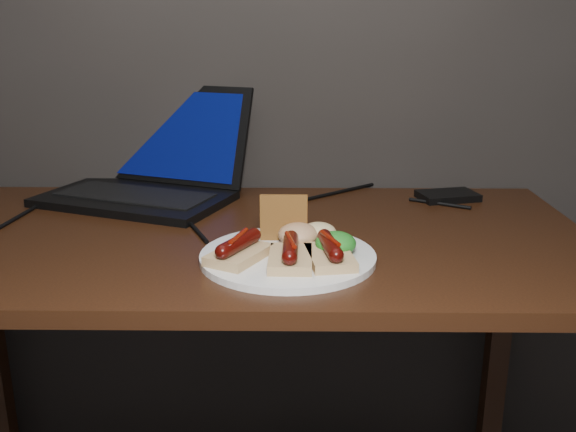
# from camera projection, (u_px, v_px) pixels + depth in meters

# --- Properties ---
(desk) EXTENTS (1.40, 0.70, 0.75)m
(desk) POSITION_uv_depth(u_px,v_px,m) (228.00, 275.00, 1.27)
(desk) COLOR #341A0D
(desk) RESTS_ON ground
(laptop) EXTENTS (0.50, 0.45, 0.25)m
(laptop) POSITION_uv_depth(u_px,v_px,m) (148.00, 173.00, 1.48)
(laptop) COLOR black
(laptop) RESTS_ON desk
(hard_drive) EXTENTS (0.15, 0.11, 0.02)m
(hard_drive) POSITION_uv_depth(u_px,v_px,m) (448.00, 196.00, 1.47)
(hard_drive) COLOR black
(hard_drive) RESTS_ON desk
(desk_cables) EXTENTS (0.97, 0.44, 0.01)m
(desk_cables) POSITION_uv_depth(u_px,v_px,m) (244.00, 208.00, 1.39)
(desk_cables) COLOR black
(desk_cables) RESTS_ON desk
(plate) EXTENTS (0.36, 0.36, 0.01)m
(plate) POSITION_uv_depth(u_px,v_px,m) (288.00, 257.00, 1.10)
(plate) COLOR silver
(plate) RESTS_ON desk
(bread_sausage_left) EXTENTS (0.12, 0.13, 0.04)m
(bread_sausage_left) POSITION_uv_depth(u_px,v_px,m) (239.00, 250.00, 1.06)
(bread_sausage_left) COLOR tan
(bread_sausage_left) RESTS_ON plate
(bread_sausage_center) EXTENTS (0.07, 0.12, 0.04)m
(bread_sausage_center) POSITION_uv_depth(u_px,v_px,m) (290.00, 254.00, 1.05)
(bread_sausage_center) COLOR tan
(bread_sausage_center) RESTS_ON plate
(bread_sausage_right) EXTENTS (0.09, 0.12, 0.04)m
(bread_sausage_right) POSITION_uv_depth(u_px,v_px,m) (330.00, 252.00, 1.05)
(bread_sausage_right) COLOR tan
(bread_sausage_right) RESTS_ON plate
(crispbread) EXTENTS (0.08, 0.01, 0.08)m
(crispbread) POSITION_uv_depth(u_px,v_px,m) (284.00, 218.00, 1.15)
(crispbread) COLOR brown
(crispbread) RESTS_ON plate
(salad_greens) EXTENTS (0.07, 0.07, 0.04)m
(salad_greens) POSITION_uv_depth(u_px,v_px,m) (336.00, 243.00, 1.09)
(salad_greens) COLOR #164F0F
(salad_greens) RESTS_ON plate
(salsa_mound) EXTENTS (0.07, 0.07, 0.04)m
(salsa_mound) POSITION_uv_depth(u_px,v_px,m) (298.00, 234.00, 1.13)
(salsa_mound) COLOR #962D0F
(salsa_mound) RESTS_ON plate
(coleslaw_mound) EXTENTS (0.06, 0.06, 0.04)m
(coleslaw_mound) POSITION_uv_depth(u_px,v_px,m) (319.00, 232.00, 1.15)
(coleslaw_mound) COLOR beige
(coleslaw_mound) RESTS_ON plate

